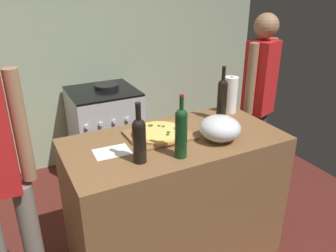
# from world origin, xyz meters

# --- Properties ---
(ground_plane) EXTENTS (4.39, 3.06, 0.02)m
(ground_plane) POSITION_xyz_m (0.00, 1.23, -0.01)
(ground_plane) COLOR #511E19
(kitchen_wall_rear) EXTENTS (4.39, 0.10, 2.60)m
(kitchen_wall_rear) POSITION_xyz_m (0.00, 2.51, 1.30)
(kitchen_wall_rear) COLOR #99A889
(kitchen_wall_rear) RESTS_ON ground_plane
(counter) EXTENTS (1.40, 0.71, 0.93)m
(counter) POSITION_xyz_m (0.24, 0.75, 0.47)
(counter) COLOR brown
(counter) RESTS_ON ground_plane
(cutting_board) EXTENTS (0.40, 0.32, 0.02)m
(cutting_board) POSITION_xyz_m (0.16, 0.83, 0.94)
(cutting_board) COLOR olive
(cutting_board) RESTS_ON counter
(pizza) EXTENTS (0.35, 0.35, 0.03)m
(pizza) POSITION_xyz_m (0.16, 0.83, 0.96)
(pizza) COLOR tan
(pizza) RESTS_ON cutting_board
(mixing_bowl) EXTENTS (0.26, 0.26, 0.16)m
(mixing_bowl) POSITION_xyz_m (0.48, 0.61, 1.01)
(mixing_bowl) COLOR #B2B2B7
(mixing_bowl) RESTS_ON counter
(paper_towel_roll) EXTENTS (0.10, 0.10, 0.28)m
(paper_towel_roll) POSITION_xyz_m (0.84, 0.98, 1.07)
(paper_towel_roll) COLOR white
(paper_towel_roll) RESTS_ON counter
(wine_bottle_green) EXTENTS (0.07, 0.07, 0.39)m
(wine_bottle_green) POSITION_xyz_m (0.69, 0.88, 1.10)
(wine_bottle_green) COLOR black
(wine_bottle_green) RESTS_ON counter
(wine_bottle_clear) EXTENTS (0.07, 0.07, 0.37)m
(wine_bottle_clear) POSITION_xyz_m (0.16, 0.53, 1.09)
(wine_bottle_clear) COLOR #143819
(wine_bottle_clear) RESTS_ON counter
(wine_bottle_amber) EXTENTS (0.08, 0.08, 0.35)m
(wine_bottle_amber) POSITION_xyz_m (-0.07, 0.59, 1.08)
(wine_bottle_amber) COLOR black
(wine_bottle_amber) RESTS_ON counter
(recipe_sheet) EXTENTS (0.22, 0.16, 0.00)m
(recipe_sheet) POSITION_xyz_m (-0.18, 0.77, 0.93)
(recipe_sheet) COLOR white
(recipe_sheet) RESTS_ON counter
(stove) EXTENTS (0.64, 0.64, 0.92)m
(stove) POSITION_xyz_m (0.17, 2.11, 0.45)
(stove) COLOR #B7B7BC
(stove) RESTS_ON ground_plane
(person_in_red) EXTENTS (0.37, 0.27, 1.63)m
(person_in_red) POSITION_xyz_m (1.25, 1.12, 0.94)
(person_in_red) COLOR #383D4C
(person_in_red) RESTS_ON ground_plane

